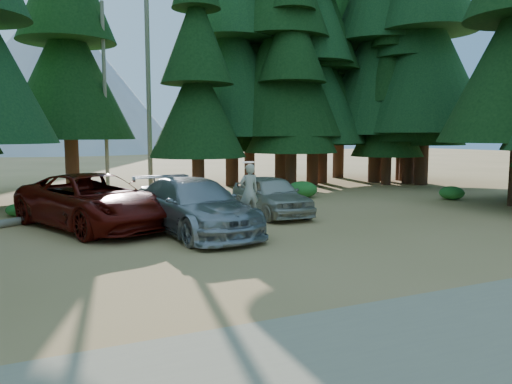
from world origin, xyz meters
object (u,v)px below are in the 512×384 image
(red_pickup, at_px, (94,201))
(silver_minivan_right, at_px, (271,195))
(frisbee_player, at_px, (249,191))
(log_mid, at_px, (181,197))
(log_right, at_px, (194,199))
(log_left, at_px, (34,218))
(silver_minivan_center, at_px, (194,206))

(red_pickup, height_order, silver_minivan_right, red_pickup)
(red_pickup, xyz_separation_m, silver_minivan_right, (6.42, -0.06, -0.13))
(silver_minivan_right, xyz_separation_m, frisbee_player, (-2.26, -3.06, 0.58))
(log_mid, distance_m, log_right, 0.80)
(red_pickup, xyz_separation_m, log_mid, (4.50, 5.48, -0.75))
(red_pickup, relative_size, log_right, 1.50)
(log_mid, bearing_deg, silver_minivan_right, -34.43)
(silver_minivan_right, distance_m, log_left, 8.49)
(silver_minivan_center, bearing_deg, frisbee_player, -41.53)
(frisbee_player, distance_m, log_mid, 8.68)
(frisbee_player, bearing_deg, log_left, -40.17)
(silver_minivan_right, xyz_separation_m, log_right, (-1.52, 4.84, -0.63))
(frisbee_player, height_order, log_right, frisbee_player)
(silver_minivan_center, relative_size, silver_minivan_right, 1.29)
(log_right, bearing_deg, silver_minivan_right, -60.50)
(red_pickup, distance_m, silver_minivan_center, 3.48)
(frisbee_player, bearing_deg, red_pickup, -36.52)
(log_mid, bearing_deg, silver_minivan_center, -66.64)
(silver_minivan_center, xyz_separation_m, log_left, (-4.53, 4.15, -0.71))
(red_pickup, relative_size, frisbee_player, 3.71)
(silver_minivan_right, bearing_deg, log_mid, 110.25)
(silver_minivan_center, bearing_deg, red_pickup, 133.35)
(red_pickup, xyz_separation_m, log_left, (-1.80, 1.98, -0.76))
(log_left, relative_size, log_mid, 1.08)
(log_right, bearing_deg, silver_minivan_center, -95.33)
(log_left, xyz_separation_m, log_right, (6.70, 2.80, 0.00))
(red_pickup, xyz_separation_m, silver_minivan_center, (2.72, -2.17, -0.05))
(red_pickup, relative_size, silver_minivan_center, 1.11)
(red_pickup, relative_size, log_mid, 1.81)
(silver_minivan_center, distance_m, log_left, 6.18)
(silver_minivan_center, height_order, log_mid, silver_minivan_center)
(red_pickup, bearing_deg, log_mid, 28.22)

